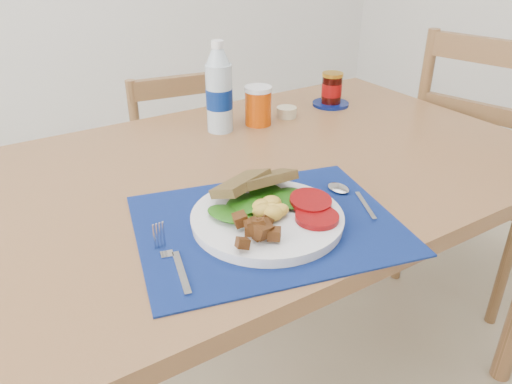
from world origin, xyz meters
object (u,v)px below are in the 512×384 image
breakfast_plate (266,216)px  juice_glass (258,107)px  chair_far (178,152)px  water_bottle (219,92)px  chair_end (484,146)px  jam_on_saucer (332,91)px

breakfast_plate → juice_glass: size_ratio=2.75×
chair_far → water_bottle: chair_far is taller
chair_far → chair_end: chair_end is taller
water_bottle → chair_end: bearing=-16.1°
chair_far → breakfast_plate: (-0.21, -0.90, 0.25)m
water_bottle → juice_glass: water_bottle is taller
jam_on_saucer → breakfast_plate: bearing=-139.2°
chair_far → water_bottle: bearing=93.1°
juice_glass → jam_on_saucer: (0.29, 0.02, -0.01)m
chair_far → water_bottle: size_ratio=4.09×
juice_glass → jam_on_saucer: same height
chair_end → jam_on_saucer: 0.58m
breakfast_plate → juice_glass: 0.56m
chair_far → chair_end: size_ratio=0.86×
juice_glass → breakfast_plate: bearing=-121.1°
juice_glass → jam_on_saucer: bearing=4.0°
chair_end → breakfast_plate: size_ratio=4.11×
breakfast_plate → jam_on_saucer: 0.76m
water_bottle → juice_glass: bearing=-7.7°
chair_far → jam_on_saucer: 0.61m
chair_far → chair_end: bearing=150.1°
chair_far → breakfast_plate: chair_far is taller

